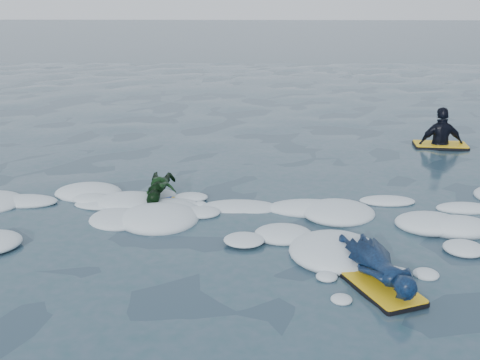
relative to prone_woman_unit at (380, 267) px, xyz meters
The scene contains 5 objects.
ground 2.14m from the prone_woman_unit, 145.62° to the left, with size 120.00×120.00×0.00m, color #19343D.
foam_band 2.85m from the prone_woman_unit, 128.17° to the left, with size 12.00×3.10×0.30m, color silver, non-canonical shape.
prone_woman_unit is the anchor object (origin of this frame).
prone_child_unit 4.26m from the prone_woman_unit, 137.93° to the left, with size 0.63×1.20×0.44m.
waiting_rider_unit 7.23m from the prone_woman_unit, 67.99° to the left, with size 1.24×0.75×1.78m.
Camera 1 is at (0.19, -7.99, 3.54)m, focal length 45.00 mm.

